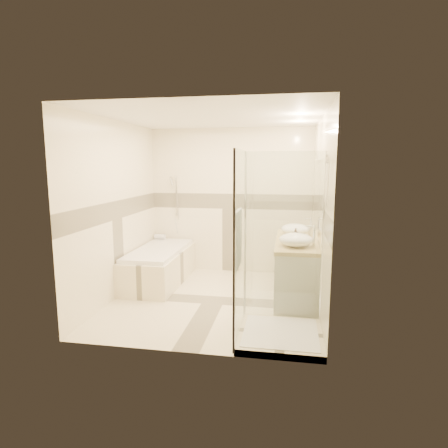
% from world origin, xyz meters
% --- Properties ---
extents(room, '(2.82, 3.02, 2.52)m').
position_xyz_m(room, '(0.06, 0.01, 1.26)').
color(room, beige).
rests_on(room, ground).
extents(bathtub, '(0.75, 1.70, 0.56)m').
position_xyz_m(bathtub, '(-1.02, 0.65, 0.31)').
color(bathtub, beige).
rests_on(bathtub, ground).
extents(vanity, '(0.58, 1.62, 0.85)m').
position_xyz_m(vanity, '(1.12, 0.30, 0.43)').
color(vanity, white).
rests_on(vanity, ground).
extents(shower_enclosure, '(0.96, 0.93, 2.04)m').
position_xyz_m(shower_enclosure, '(0.83, -0.97, 0.51)').
color(shower_enclosure, beige).
rests_on(shower_enclosure, ground).
extents(vessel_sink_near, '(0.41, 0.41, 0.17)m').
position_xyz_m(vessel_sink_near, '(1.10, 0.67, 0.93)').
color(vessel_sink_near, white).
rests_on(vessel_sink_near, vanity).
extents(vessel_sink_far, '(0.43, 0.43, 0.17)m').
position_xyz_m(vessel_sink_far, '(1.10, -0.14, 0.94)').
color(vessel_sink_far, white).
rests_on(vessel_sink_far, vanity).
extents(faucet_near, '(0.11, 0.03, 0.26)m').
position_xyz_m(faucet_near, '(1.32, 0.67, 1.00)').
color(faucet_near, silver).
rests_on(faucet_near, vanity).
extents(faucet_far, '(0.12, 0.03, 0.28)m').
position_xyz_m(faucet_far, '(1.32, -0.14, 1.01)').
color(faucet_far, silver).
rests_on(faucet_far, vanity).
extents(amenity_bottle_a, '(0.10, 0.11, 0.18)m').
position_xyz_m(amenity_bottle_a, '(1.10, 0.16, 0.94)').
color(amenity_bottle_a, black).
rests_on(amenity_bottle_a, vanity).
extents(amenity_bottle_b, '(0.13, 0.13, 0.15)m').
position_xyz_m(amenity_bottle_b, '(1.10, 0.25, 0.93)').
color(amenity_bottle_b, black).
rests_on(amenity_bottle_b, vanity).
extents(folded_towels, '(0.22, 0.30, 0.09)m').
position_xyz_m(folded_towels, '(1.10, 0.96, 0.89)').
color(folded_towels, silver).
rests_on(folded_towels, vanity).
extents(rolled_towel, '(0.19, 0.09, 0.09)m').
position_xyz_m(rolled_towel, '(-1.26, 1.37, 0.60)').
color(rolled_towel, silver).
rests_on(rolled_towel, bathtub).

